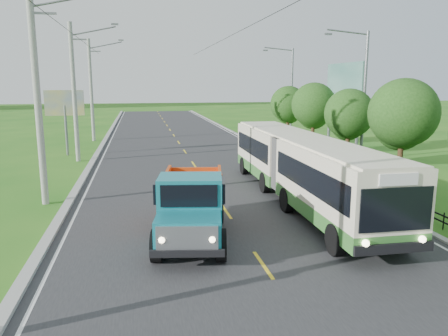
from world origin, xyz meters
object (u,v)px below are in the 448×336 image
object	(u,v)px
streetlight_mid	(362,96)
billboard_right	(344,88)
pole_near	(38,97)
pole_mid	(75,92)
billboard_left	(65,107)
tree_third	(403,117)
streetlight_far	(290,92)
tree_fifth	(314,107)
planter_mid	(330,166)
bus	(301,164)
pole_far	(92,90)
tree_back	(288,106)
dump_truck	(192,201)
planter_far	(289,149)
tree_fourth	(349,116)
planter_near	(399,197)

from	to	relation	value
streetlight_mid	billboard_right	world-z (taller)	streetlight_mid
pole_near	streetlight_mid	world-z (taller)	pole_near
pole_mid	billboard_left	xyz separation A→B (m)	(-1.24, 3.00, -1.23)
tree_third	streetlight_far	world-z (taller)	streetlight_far
streetlight_mid	tree_fifth	bearing A→B (deg)	97.29
streetlight_mid	planter_mid	distance (m)	5.05
streetlight_far	bus	size ratio (longest dim) A/B	0.55
streetlight_far	billboard_left	distance (m)	20.56
tree_fifth	planter_mid	bearing A→B (deg)	-101.56
pole_far	planter_mid	distance (m)	25.85
pole_near	tree_third	world-z (taller)	pole_near
pole_near	planter_mid	size ratio (longest dim) A/B	14.93
tree_back	dump_truck	xyz separation A→B (m)	(-11.79, -23.28, -2.20)
planter_mid	planter_far	distance (m)	8.00
tree_fifth	streetlight_far	bearing A→B (deg)	84.29
pole_near	planter_mid	bearing A→B (deg)	16.52
tree_fourth	streetlight_far	world-z (taller)	streetlight_far
tree_fourth	billboard_right	bearing A→B (deg)	67.36
pole_far	dump_truck	xyz separation A→B (m)	(6.33, -30.14, -3.64)
planter_far	billboard_left	distance (m)	18.56
billboard_right	streetlight_far	bearing A→B (deg)	101.71
tree_fifth	planter_near	size ratio (longest dim) A/B	8.66
tree_back	streetlight_far	distance (m)	2.37
streetlight_far	billboard_right	world-z (taller)	streetlight_far
planter_mid	streetlight_mid	bearing A→B (deg)	0.00
tree_third	billboard_left	size ratio (longest dim) A/B	1.15
dump_truck	pole_far	bearing A→B (deg)	111.32
billboard_left	billboard_right	size ratio (longest dim) A/B	0.71
pole_near	streetlight_mid	size ratio (longest dim) A/B	1.10
tree_back	billboard_right	size ratio (longest dim) A/B	0.75
tree_fourth	billboard_right	xyz separation A→B (m)	(2.44, 5.86, 1.76)
tree_back	dump_truck	size ratio (longest dim) A/B	0.86
dump_truck	tree_fifth	bearing A→B (deg)	65.16
streetlight_mid	billboard_left	distance (m)	22.51
tree_back	dump_truck	bearing A→B (deg)	-116.86
tree_fourth	tree_fifth	world-z (taller)	tree_fifth
billboard_left	planter_mid	bearing A→B (deg)	-28.92
planter_far	bus	world-z (taller)	bus
planter_mid	pole_near	bearing A→B (deg)	-163.48
streetlight_far	planter_far	bearing A→B (deg)	-108.80
streetlight_mid	pole_mid	bearing A→B (deg)	159.68
tree_fourth	bus	bearing A→B (deg)	-130.05
streetlight_mid	billboard_right	xyz separation A→B (m)	(1.66, 6.00, 0.44)
streetlight_mid	planter_far	world-z (taller)	streetlight_mid
pole_near	streetlight_far	distance (m)	26.80
tree_third	dump_truck	xyz separation A→B (m)	(-11.79, -5.28, -2.53)
tree_back	pole_mid	bearing A→B (deg)	-164.16
tree_fourth	planter_near	distance (m)	8.87
pole_far	dump_truck	world-z (taller)	pole_far
tree_third	planter_mid	xyz separation A→B (m)	(-1.26, 5.86, -3.70)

